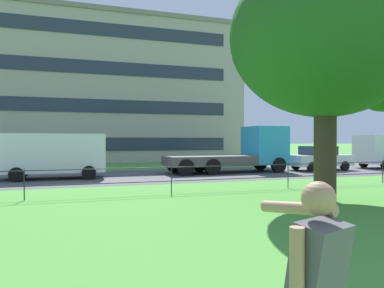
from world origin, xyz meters
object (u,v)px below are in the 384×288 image
object	(u,v)px
flatbed_truck_center	(243,152)
apartment_building_background	(94,95)
tree_large_lawn	(340,40)
car_white_far_right	(319,158)
panel_van_right	(53,153)

from	to	relation	value
flatbed_truck_center	apartment_building_background	size ratio (longest dim) A/B	0.28
tree_large_lawn	flatbed_truck_center	xyz separation A→B (m)	(1.74, 10.35, -3.88)
car_white_far_right	flatbed_truck_center	bearing A→B (deg)	175.77
tree_large_lawn	apartment_building_background	world-z (taller)	apartment_building_background
tree_large_lawn	panel_van_right	bearing A→B (deg)	132.27
panel_van_right	flatbed_truck_center	world-z (taller)	flatbed_truck_center
car_white_far_right	apartment_building_background	world-z (taller)	apartment_building_background
flatbed_truck_center	apartment_building_background	bearing A→B (deg)	111.94
flatbed_truck_center	apartment_building_background	world-z (taller)	apartment_building_background
panel_van_right	car_white_far_right	world-z (taller)	panel_van_right
tree_large_lawn	apartment_building_background	size ratio (longest dim) A/B	0.29
panel_van_right	tree_large_lawn	bearing A→B (deg)	-47.73
tree_large_lawn	car_white_far_right	size ratio (longest dim) A/B	1.92
car_white_far_right	apartment_building_background	xyz separation A→B (m)	(-12.80, 19.31, 5.71)
flatbed_truck_center	car_white_far_right	bearing A→B (deg)	-4.23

